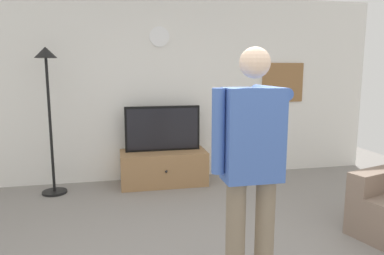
# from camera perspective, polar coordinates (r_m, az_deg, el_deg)

# --- Properties ---
(back_wall) EXTENTS (6.40, 0.10, 2.70)m
(back_wall) POSITION_cam_1_polar(r_m,az_deg,el_deg) (5.36, -3.35, 6.19)
(back_wall) COLOR silver
(back_wall) RESTS_ON ground_plane
(tv_stand) EXTENTS (1.22, 0.58, 0.48)m
(tv_stand) POSITION_cam_1_polar(r_m,az_deg,el_deg) (5.17, -4.58, -6.41)
(tv_stand) COLOR #997047
(tv_stand) RESTS_ON ground_plane
(television) EXTENTS (1.07, 0.07, 0.64)m
(television) POSITION_cam_1_polar(r_m,az_deg,el_deg) (5.09, -4.73, -0.16)
(television) COLOR black
(television) RESTS_ON tv_stand
(wall_clock) EXTENTS (0.29, 0.03, 0.29)m
(wall_clock) POSITION_cam_1_polar(r_m,az_deg,el_deg) (5.29, -5.27, 14.31)
(wall_clock) COLOR white
(framed_picture) EXTENTS (0.68, 0.04, 0.61)m
(framed_picture) POSITION_cam_1_polar(r_m,az_deg,el_deg) (5.84, 14.31, 7.01)
(framed_picture) COLOR olive
(floor_lamp) EXTENTS (0.32, 0.32, 1.92)m
(floor_lamp) POSITION_cam_1_polar(r_m,az_deg,el_deg) (4.93, -22.11, 5.54)
(floor_lamp) COLOR black
(floor_lamp) RESTS_ON ground_plane
(person_standing_nearer_lamp) EXTENTS (0.58, 0.78, 1.79)m
(person_standing_nearer_lamp) POSITION_cam_1_polar(r_m,az_deg,el_deg) (2.52, 9.52, -5.19)
(person_standing_nearer_lamp) COLOR #7A6B56
(person_standing_nearer_lamp) RESTS_ON ground_plane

